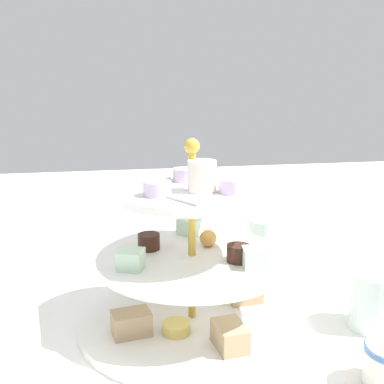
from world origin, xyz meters
name	(u,v)px	position (x,y,z in m)	size (l,w,h in m)	color
ground_plane	(192,323)	(0.00, 0.00, 0.00)	(2.40, 2.40, 0.00)	white
tiered_serving_stand	(192,272)	(0.00, 0.00, 0.07)	(0.31, 0.31, 0.25)	white
water_glass_tall_right	(6,343)	(0.11, -0.22, 0.06)	(0.07, 0.07, 0.12)	silver
water_glass_short_left	(374,301)	(0.06, 0.24, 0.04)	(0.06, 0.06, 0.08)	silver
butter_knife_left	(72,266)	(-0.23, -0.17, 0.00)	(0.17, 0.01, 0.00)	silver
water_glass_mid_back	(265,246)	(-0.15, 0.16, 0.05)	(0.06, 0.06, 0.10)	silver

